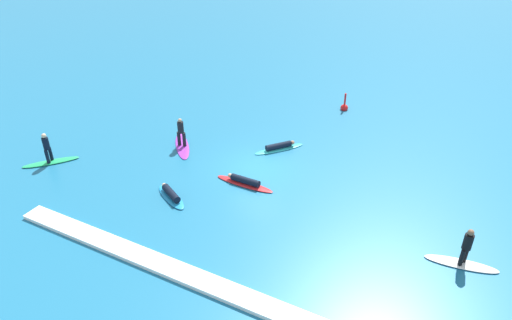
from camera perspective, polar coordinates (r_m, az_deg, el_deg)
The scene contains 9 objects.
ground_plane at distance 24.53m, azimuth -0.00°, elevation -1.00°, with size 120.00×120.00×0.00m, color #1E6B93.
surfer_on_teal_board at distance 26.21m, azimuth 2.93°, elevation 1.62°, with size 2.35×2.69×0.43m.
surfer_on_red_board at distance 23.10m, azimuth -1.45°, elevation -2.74°, with size 3.18×0.62×0.44m.
surfer_on_white_board at distance 20.11m, azimuth 24.47°, elevation -10.77°, with size 2.87×1.03×1.78m.
surfer_on_blue_board at distance 22.53m, azimuth -10.56°, elevation -4.28°, with size 2.47×1.77×0.46m.
surfer_on_purple_board at distance 26.71m, azimuth -9.25°, elevation 2.56°, with size 2.65×2.90×1.79m.
surfer_on_green_board at distance 27.16m, azimuth -24.39°, elevation 0.52°, with size 2.33×2.60×1.80m.
marker_buoy at distance 31.67m, azimuth 10.94°, elevation 6.48°, with size 0.51×0.51×1.29m.
wave_crest at distance 19.00m, azimuth -11.95°, elevation -12.56°, with size 14.68×0.90×0.18m, color white.
Camera 1 is at (9.62, -18.50, 12.93)m, focal length 32.09 mm.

